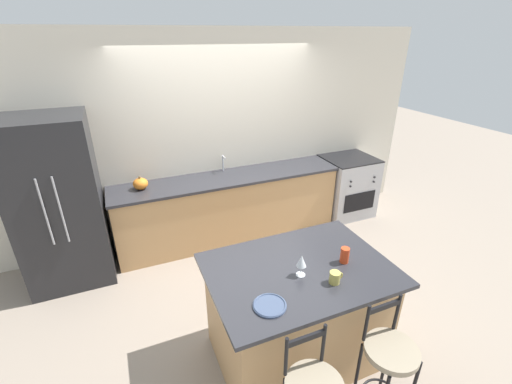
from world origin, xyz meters
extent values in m
plane|color=gray|center=(0.00, 0.00, 0.00)|extent=(18.00, 18.00, 0.00)
cube|color=beige|center=(0.00, 0.67, 1.35)|extent=(6.00, 0.07, 2.70)
cube|color=tan|center=(0.00, 0.36, 0.44)|extent=(2.98, 0.61, 0.88)
cube|color=#2D2D33|center=(0.00, 0.36, 0.89)|extent=(3.02, 0.65, 0.03)
cube|color=black|center=(0.00, 0.36, 0.91)|extent=(0.56, 0.34, 0.01)
cylinder|color=#ADAFB5|center=(0.00, 0.57, 1.02)|extent=(0.02, 0.02, 0.22)
cylinder|color=#ADAFB5|center=(0.00, 0.51, 1.12)|extent=(0.02, 0.12, 0.02)
cube|color=tan|center=(-0.11, -1.73, 0.45)|extent=(1.34, 0.91, 0.91)
cube|color=#2D2D33|center=(-0.11, -1.73, 0.92)|extent=(1.46, 1.03, 0.03)
cube|color=#232326|center=(-1.97, 0.26, 0.95)|extent=(0.85, 0.77, 1.89)
cylinder|color=#939399|center=(-2.04, -0.14, 1.04)|extent=(0.02, 0.02, 0.72)
cylinder|color=#939399|center=(-1.90, -0.14, 1.04)|extent=(0.02, 0.02, 0.72)
cube|color=#B7B7BC|center=(1.90, 0.31, 0.45)|extent=(0.75, 0.68, 0.91)
cube|color=black|center=(1.90, -0.04, 0.34)|extent=(0.54, 0.01, 0.29)
cube|color=black|center=(1.90, 0.31, 0.91)|extent=(0.75, 0.68, 0.02)
cylinder|color=black|center=(1.69, -0.04, 0.71)|extent=(0.03, 0.02, 0.03)
cylinder|color=black|center=(2.11, -0.04, 0.71)|extent=(0.03, 0.02, 0.03)
cylinder|color=black|center=(1.69, -0.04, 0.63)|extent=(0.03, 0.02, 0.03)
cylinder|color=black|center=(2.11, -0.04, 0.63)|extent=(0.03, 0.02, 0.03)
cylinder|color=black|center=(-0.55, -2.36, 0.86)|extent=(0.02, 0.02, 0.31)
cylinder|color=black|center=(-0.29, -2.36, 0.86)|extent=(0.02, 0.02, 0.31)
cube|color=black|center=(-0.42, -2.36, 0.96)|extent=(0.26, 0.02, 0.04)
cylinder|color=black|center=(0.07, -2.34, 0.33)|extent=(0.02, 0.02, 0.66)
cylinder|color=black|center=(0.33, -2.34, 0.33)|extent=(0.02, 0.02, 0.66)
cylinder|color=gray|center=(0.20, -2.47, 0.68)|extent=(0.37, 0.37, 0.04)
cylinder|color=black|center=(0.07, -2.34, 0.86)|extent=(0.02, 0.02, 0.31)
cylinder|color=black|center=(0.33, -2.34, 0.86)|extent=(0.02, 0.02, 0.31)
cube|color=black|center=(0.20, -2.34, 0.96)|extent=(0.26, 0.02, 0.04)
cylinder|color=#425170|center=(-0.50, -2.02, 0.95)|extent=(0.23, 0.23, 0.01)
torus|color=#425170|center=(-0.50, -2.02, 0.95)|extent=(0.23, 0.23, 0.01)
cylinder|color=white|center=(-0.14, -1.81, 0.94)|extent=(0.07, 0.07, 0.00)
cylinder|color=white|center=(-0.14, -1.81, 0.98)|extent=(0.01, 0.01, 0.08)
cone|color=white|center=(-0.14, -1.81, 1.07)|extent=(0.08, 0.08, 0.09)
cylinder|color=#C1B251|center=(0.04, -1.98, 0.99)|extent=(0.08, 0.08, 0.09)
torus|color=#C1B251|center=(0.08, -1.98, 0.99)|extent=(0.06, 0.01, 0.06)
cylinder|color=red|center=(0.26, -1.80, 1.01)|extent=(0.07, 0.07, 0.13)
ellipsoid|color=orange|center=(-1.10, 0.39, 0.98)|extent=(0.18, 0.18, 0.14)
cylinder|color=brown|center=(-1.10, 0.39, 1.06)|extent=(0.02, 0.02, 0.02)
camera|label=1|loc=(-1.28, -3.62, 2.64)|focal=24.00mm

